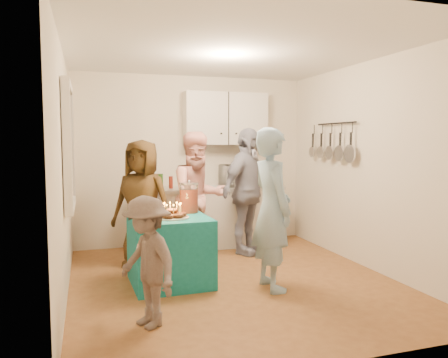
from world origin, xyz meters
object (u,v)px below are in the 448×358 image
object	(u,v)px
microwave	(241,175)
woman_back_center	(199,198)
counter	(210,218)
punch_jar	(189,198)
woman_back_right	(247,191)
party_table	(170,250)
child_near_left	(147,262)
man_birthday	(272,209)
woman_back_left	(142,203)

from	to	relation	value
microwave	woman_back_center	world-z (taller)	woman_back_center
counter	punch_jar	size ratio (longest dim) A/B	6.47
punch_jar	woman_back_right	distance (m)	1.27
punch_jar	party_table	bearing A→B (deg)	-140.39
party_table	child_near_left	bearing A→B (deg)	-110.29
counter	woman_back_right	world-z (taller)	woman_back_right
man_birthday	woman_back_center	size ratio (longest dim) A/B	1.01
child_near_left	woman_back_right	bearing A→B (deg)	116.21
counter	party_table	world-z (taller)	counter
man_birthday	punch_jar	bearing A→B (deg)	44.92
punch_jar	woman_back_left	distance (m)	0.79
party_table	microwave	bearing A→B (deg)	48.05
party_table	woman_back_center	size ratio (longest dim) A/B	0.49
microwave	counter	bearing A→B (deg)	179.56
party_table	woman_back_right	world-z (taller)	woman_back_right
man_birthday	woman_back_right	xyz separation A→B (m)	(0.26, 1.48, 0.02)
counter	woman_back_center	bearing A→B (deg)	-114.67
punch_jar	man_birthday	xyz separation A→B (m)	(0.75, -0.72, -0.06)
punch_jar	microwave	bearing A→B (deg)	49.76
party_table	man_birthday	bearing A→B (deg)	-25.68
man_birthday	woman_back_left	distance (m)	1.81
punch_jar	man_birthday	size ratio (longest dim) A/B	0.19
woman_back_left	child_near_left	bearing A→B (deg)	-61.69
counter	child_near_left	size ratio (longest dim) A/B	1.93
microwave	child_near_left	xyz separation A→B (m)	(-1.80, -2.63, -0.50)
microwave	woman_back_center	size ratio (longest dim) A/B	0.34
microwave	party_table	size ratio (longest dim) A/B	0.70
man_birthday	woman_back_center	bearing A→B (deg)	21.20
woman_back_left	woman_back_right	bearing A→B (deg)	39.87
party_table	man_birthday	xyz separation A→B (m)	(1.02, -0.49, 0.49)
counter	woman_back_right	xyz separation A→B (m)	(0.38, -0.57, 0.47)
punch_jar	woman_back_center	size ratio (longest dim) A/B	0.20
party_table	woman_back_center	xyz separation A→B (m)	(0.52, 0.72, 0.48)
counter	woman_back_right	bearing A→B (deg)	-56.15
woman_back_center	woman_back_right	xyz separation A→B (m)	(0.77, 0.27, 0.03)
punch_jar	man_birthday	distance (m)	1.04
counter	child_near_left	bearing A→B (deg)	-116.30
woman_back_left	woman_back_right	world-z (taller)	woman_back_right
party_table	woman_back_right	size ratio (longest dim) A/B	0.47
woman_back_center	party_table	bearing A→B (deg)	-137.91
man_birthday	counter	bearing A→B (deg)	2.00
woman_back_left	woman_back_center	size ratio (longest dim) A/B	0.94
man_birthday	microwave	bearing A→B (deg)	-11.77
party_table	counter	bearing A→B (deg)	59.89
woman_back_left	woman_back_right	distance (m)	1.50
party_table	woman_back_left	world-z (taller)	woman_back_left
microwave	woman_back_left	world-z (taller)	woman_back_left
microwave	man_birthday	xyz separation A→B (m)	(-0.38, -2.05, -0.20)
microwave	punch_jar	bearing A→B (deg)	-130.68
woman_back_left	punch_jar	bearing A→B (deg)	-18.15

